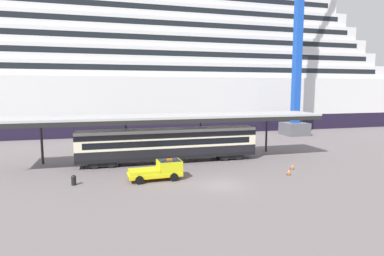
# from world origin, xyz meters

# --- Properties ---
(ground_plane) EXTENTS (400.00, 400.00, 0.00)m
(ground_plane) POSITION_xyz_m (0.00, 0.00, 0.00)
(ground_plane) COLOR slate
(cruise_ship) EXTENTS (136.56, 24.38, 37.48)m
(cruise_ship) POSITION_xyz_m (-9.14, 45.76, 12.92)
(cruise_ship) COLOR black
(cruise_ship) RESTS_ON ground
(platform_canopy) EXTENTS (39.09, 5.86, 5.69)m
(platform_canopy) POSITION_xyz_m (-2.90, 10.80, 5.46)
(platform_canopy) COLOR #B8B8B8
(platform_canopy) RESTS_ON ground
(train_carriage) EXTENTS (21.52, 2.81, 4.11)m
(train_carriage) POSITION_xyz_m (-2.90, 10.40, 2.30)
(train_carriage) COLOR black
(train_carriage) RESTS_ON ground
(service_truck) EXTENTS (5.29, 2.44, 2.02)m
(service_truck) POSITION_xyz_m (-5.21, 3.28, 0.99)
(service_truck) COLOR yellow
(service_truck) RESTS_ON ground
(traffic_cone_near) EXTENTS (0.36, 0.36, 0.59)m
(traffic_cone_near) POSITION_xyz_m (9.68, 3.50, 0.29)
(traffic_cone_near) COLOR black
(traffic_cone_near) RESTS_ON ground
(traffic_cone_mid) EXTENTS (0.36, 0.36, 0.66)m
(traffic_cone_mid) POSITION_xyz_m (7.96, 1.47, 0.32)
(traffic_cone_mid) COLOR black
(traffic_cone_mid) RESTS_ON ground
(dockside_crane) EXTENTS (9.69, 4.40, 50.04)m
(dockside_crane) POSITION_xyz_m (25.29, 26.90, 14.98)
(dockside_crane) COLOR #595960
(dockside_crane) RESTS_ON ground
(quay_bollard) EXTENTS (0.48, 0.48, 0.96)m
(quay_bollard) POSITION_xyz_m (-13.25, 3.57, 0.52)
(quay_bollard) COLOR black
(quay_bollard) RESTS_ON ground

